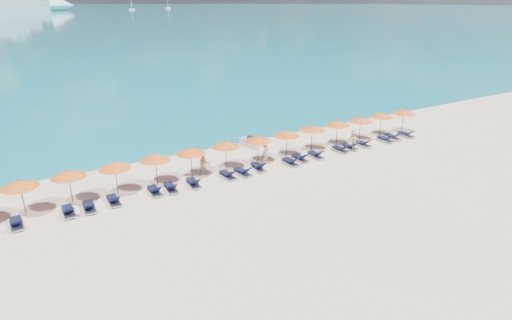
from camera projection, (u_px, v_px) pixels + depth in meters
ground at (280, 191)px, 27.71m from camera, size 1400.00×1400.00×0.00m
cruise_ship at (3, 1)px, 426.04m from camera, size 134.00×54.85×37.04m
sailboat_near at (132, 9)px, 467.74m from camera, size 6.18×2.06×11.33m
sailboat_far at (168, 8)px, 528.42m from camera, size 6.24×2.08×11.44m
jetski at (251, 142)px, 36.16m from camera, size 1.15×2.35×0.80m
beachgoer_a at (265, 152)px, 32.04m from camera, size 0.84×0.78×1.93m
beachgoer_b at (204, 165)px, 29.92m from camera, size 0.90×0.72×1.62m
beachgoer_c at (354, 140)px, 34.89m from camera, size 1.21×0.71×1.76m
umbrella_1 at (20, 184)px, 23.86m from camera, size 2.10×2.10×2.28m
umbrella_2 at (68, 174)px, 25.24m from camera, size 2.10×2.10×2.28m
umbrella_3 at (115, 165)px, 26.49m from camera, size 2.10×2.10×2.28m
umbrella_4 at (155, 157)px, 27.87m from camera, size 2.10×2.10×2.28m
umbrella_5 at (191, 151)px, 29.04m from camera, size 2.10×2.10×2.28m
umbrella_6 at (226, 144)px, 30.39m from camera, size 2.10×2.10×2.28m
umbrella_7 at (258, 138)px, 31.62m from camera, size 2.10×2.10×2.28m
umbrella_8 at (287, 133)px, 32.83m from camera, size 2.10×2.10×2.28m
umbrella_9 at (312, 128)px, 34.23m from camera, size 2.10×2.10×2.28m
umbrella_10 at (338, 123)px, 35.52m from camera, size 2.10×2.10×2.28m
umbrella_11 at (361, 119)px, 36.63m from camera, size 2.10×2.10×2.28m
umbrella_12 at (382, 115)px, 38.06m from camera, size 2.10×2.10×2.28m
umbrella_13 at (404, 111)px, 39.16m from camera, size 2.10×2.10×2.28m
lounger_2 at (16, 223)px, 23.31m from camera, size 0.64×1.71×0.66m
lounger_3 at (68, 211)px, 24.64m from camera, size 0.66×1.71×0.66m
lounger_4 at (89, 207)px, 25.14m from camera, size 0.74×1.74×0.66m
lounger_5 at (114, 200)px, 25.97m from camera, size 0.65×1.71×0.66m
lounger_6 at (155, 190)px, 27.27m from camera, size 0.67×1.72×0.66m
lounger_7 at (171, 187)px, 27.69m from camera, size 0.78×1.75×0.66m
lounger_8 at (193, 183)px, 28.40m from camera, size 0.76×1.75×0.66m
lounger_9 at (228, 175)px, 29.70m from camera, size 0.71×1.73×0.66m
lounger_10 at (243, 172)px, 30.21m from camera, size 0.73×1.74×0.66m
lounger_11 at (258, 167)px, 31.10m from camera, size 0.79×1.75×0.66m
lounger_12 at (290, 162)px, 32.09m from camera, size 0.64×1.71×0.66m
lounger_13 at (300, 158)px, 32.87m from camera, size 0.63×1.71×0.66m
lounger_14 at (316, 155)px, 33.53m from camera, size 0.73×1.74×0.66m
lounger_15 at (341, 149)px, 34.78m from camera, size 0.64×1.71×0.66m
lounger_16 at (350, 147)px, 35.35m from camera, size 0.66×1.72×0.66m
lounger_17 at (363, 143)px, 36.14m from camera, size 0.69×1.72×0.66m
lounger_18 at (386, 139)px, 37.25m from camera, size 0.62×1.70×0.66m
lounger_19 at (393, 137)px, 37.90m from camera, size 0.66×1.72×0.66m
lounger_20 at (406, 134)px, 38.57m from camera, size 0.63×1.70×0.66m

